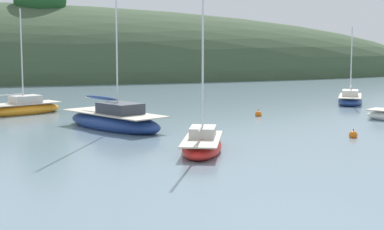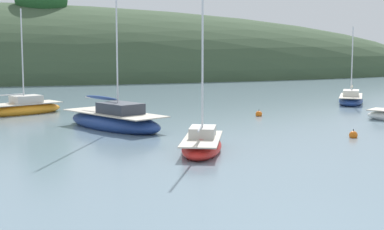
{
  "view_description": "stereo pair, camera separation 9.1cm",
  "coord_description": "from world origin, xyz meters",
  "px_view_note": "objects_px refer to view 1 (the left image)",
  "views": [
    {
      "loc": [
        -6.51,
        -9.27,
        4.91
      ],
      "look_at": [
        0.0,
        20.0,
        1.2
      ],
      "focal_mm": 56.02,
      "sensor_mm": 36.0,
      "label": 1
    },
    {
      "loc": [
        -6.43,
        -9.29,
        4.91
      ],
      "look_at": [
        0.0,
        20.0,
        1.2
      ],
      "focal_mm": 56.02,
      "sensor_mm": 36.0,
      "label": 2
    }
  ],
  "objects_px": {
    "sailboat_red_portside": "(202,144)",
    "mooring_buoy_channel": "(258,114)",
    "sailboat_yellow_far": "(114,121)",
    "mooring_buoy_outer": "(353,135)",
    "sailboat_white_near": "(350,99)",
    "sailboat_black_sloop": "(20,109)"
  },
  "relations": [
    {
      "from": "sailboat_red_portside",
      "to": "mooring_buoy_channel",
      "type": "distance_m",
      "value": 13.41
    },
    {
      "from": "sailboat_yellow_far",
      "to": "mooring_buoy_outer",
      "type": "xyz_separation_m",
      "value": [
        11.66,
        -5.82,
        -0.33
      ]
    },
    {
      "from": "sailboat_white_near",
      "to": "mooring_buoy_channel",
      "type": "xyz_separation_m",
      "value": [
        -9.61,
        -5.89,
        -0.22
      ]
    },
    {
      "from": "sailboat_white_near",
      "to": "mooring_buoy_outer",
      "type": "height_order",
      "value": "sailboat_white_near"
    },
    {
      "from": "sailboat_red_portside",
      "to": "mooring_buoy_outer",
      "type": "distance_m",
      "value": 8.77
    },
    {
      "from": "mooring_buoy_channel",
      "to": "sailboat_yellow_far",
      "type": "bearing_deg",
      "value": -159.54
    },
    {
      "from": "sailboat_red_portside",
      "to": "sailboat_yellow_far",
      "type": "xyz_separation_m",
      "value": [
        -3.17,
        8.0,
        0.12
      ]
    },
    {
      "from": "sailboat_white_near",
      "to": "sailboat_black_sloop",
      "type": "bearing_deg",
      "value": -177.01
    },
    {
      "from": "sailboat_yellow_far",
      "to": "mooring_buoy_channel",
      "type": "bearing_deg",
      "value": 20.46
    },
    {
      "from": "sailboat_yellow_far",
      "to": "mooring_buoy_outer",
      "type": "relative_size",
      "value": 20.92
    },
    {
      "from": "sailboat_white_near",
      "to": "mooring_buoy_channel",
      "type": "distance_m",
      "value": 11.27
    },
    {
      "from": "sailboat_black_sloop",
      "to": "mooring_buoy_outer",
      "type": "bearing_deg",
      "value": -39.12
    },
    {
      "from": "sailboat_red_portside",
      "to": "sailboat_black_sloop",
      "type": "relative_size",
      "value": 1.04
    },
    {
      "from": "sailboat_white_near",
      "to": "mooring_buoy_channel",
      "type": "relative_size",
      "value": 11.53
    },
    {
      "from": "sailboat_white_near",
      "to": "sailboat_yellow_far",
      "type": "relative_size",
      "value": 0.55
    },
    {
      "from": "sailboat_red_portside",
      "to": "sailboat_yellow_far",
      "type": "relative_size",
      "value": 0.67
    },
    {
      "from": "mooring_buoy_channel",
      "to": "sailboat_white_near",
      "type": "bearing_deg",
      "value": 31.5
    },
    {
      "from": "sailboat_black_sloop",
      "to": "mooring_buoy_outer",
      "type": "xyz_separation_m",
      "value": [
        17.28,
        -14.05,
        -0.25
      ]
    },
    {
      "from": "sailboat_red_portside",
      "to": "mooring_buoy_outer",
      "type": "xyz_separation_m",
      "value": [
        8.49,
        2.19,
        -0.21
      ]
    },
    {
      "from": "sailboat_black_sloop",
      "to": "sailboat_yellow_far",
      "type": "relative_size",
      "value": 0.65
    },
    {
      "from": "sailboat_white_near",
      "to": "mooring_buoy_outer",
      "type": "relative_size",
      "value": 11.53
    },
    {
      "from": "sailboat_white_near",
      "to": "mooring_buoy_channel",
      "type": "bearing_deg",
      "value": -148.5
    }
  ]
}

